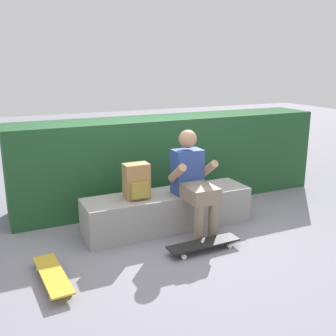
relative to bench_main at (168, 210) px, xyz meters
name	(u,v)px	position (x,y,z in m)	size (l,w,h in m)	color
ground_plane	(178,236)	(0.00, -0.27, -0.22)	(24.00, 24.00, 0.00)	gray
bench_main	(168,210)	(0.00, 0.00, 0.00)	(2.02, 0.51, 0.43)	gray
person_skater	(193,179)	(0.21, -0.22, 0.42)	(0.49, 0.62, 1.18)	#2D4793
skateboard_near_person	(204,244)	(0.08, -0.72, -0.14)	(0.81, 0.23, 0.09)	black
skateboard_beside_bench	(53,275)	(-1.46, -0.70, -0.14)	(0.25, 0.81, 0.09)	gold
backpack_on_bench	(137,182)	(-0.39, -0.01, 0.41)	(0.28, 0.23, 0.40)	#A37A47
hedge_row	(171,159)	(0.48, 0.93, 0.38)	(4.41, 0.72, 1.20)	#214D29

